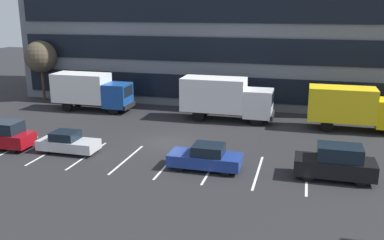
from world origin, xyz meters
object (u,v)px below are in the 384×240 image
Objects in this scene: suv_maroon at (3,135)px; sedan_silver at (68,143)px; box_truck_blue at (91,90)px; sedan_navy at (206,157)px; box_truck_white at (225,97)px; suv_black at (336,163)px; box_truck_yellow_all at (354,107)px; bare_tree at (41,57)px.

sedan_silver is at bearing 4.44° from suv_maroon.
sedan_navy is at bearing -40.33° from box_truck_blue.
box_truck_white is (12.81, -0.29, 0.10)m from box_truck_blue.
suv_black is at bearing -52.45° from box_truck_white.
bare_tree is at bearing 173.12° from box_truck_yellow_all.
suv_black is at bearing -0.33° from sedan_silver.
sedan_navy is 1.08× the size of sedan_silver.
sedan_navy reaches higher than sedan_silver.
sedan_silver is at bearing 179.67° from suv_black.
box_truck_blue is 8.06m from bare_tree.
suv_black is 1.10× the size of sedan_silver.
suv_maroon is at bearing -139.90° from box_truck_white.
bare_tree is at bearing 170.79° from box_truck_white.
box_truck_yellow_all is 1.83× the size of sedan_silver.
bare_tree is (-19.87, 3.22, 2.44)m from box_truck_white.
suv_maroon is (-23.70, -10.86, -0.99)m from box_truck_yellow_all.
box_truck_blue is at bearing 178.25° from box_truck_yellow_all.
suv_black is 0.72× the size of bare_tree.
box_truck_blue is 1.21× the size of bare_tree.
bare_tree is (-6.48, 14.50, 3.56)m from suv_maroon.
box_truck_yellow_all is (10.31, -0.42, -0.13)m from box_truck_white.
box_truck_white is at bearing 51.70° from sedan_silver.
sedan_silver is at bearing -128.30° from box_truck_white.
box_truck_blue reaches higher than sedan_navy.
box_truck_yellow_all reaches higher than suv_black.
box_truck_yellow_all is at bearing 49.89° from sedan_navy.
sedan_silver is at bearing 176.75° from sedan_navy.
suv_black is at bearing -27.96° from box_truck_blue.
box_truck_yellow_all is 10.79m from suv_black.
suv_black is at bearing 3.45° from sedan_navy.
box_truck_white reaches higher than sedan_navy.
bare_tree reaches higher than box_truck_white.
box_truck_blue is 11.62m from suv_maroon.
box_truck_blue is 1.76× the size of suv_maroon.
box_truck_blue is 12.02m from sedan_silver.
suv_maroon is (-14.41, 0.18, 0.19)m from sedan_navy.
box_truck_white is 11.57m from sedan_navy.
suv_maroon is 0.69× the size of bare_tree.
box_truck_white is 20.28m from bare_tree.
sedan_silver is 0.65× the size of bare_tree.
box_truck_white is at bearing 40.10° from suv_maroon.
suv_black is at bearing -99.94° from box_truck_yellow_all.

